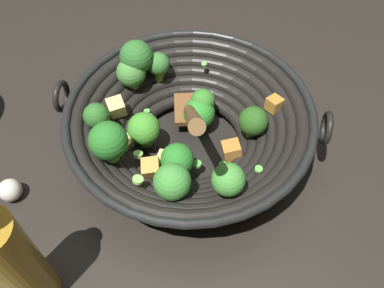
{
  "coord_description": "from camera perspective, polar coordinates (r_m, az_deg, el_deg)",
  "views": [
    {
      "loc": [
        -0.18,
        0.39,
        0.58
      ],
      "look_at": [
        -0.01,
        0.01,
        0.03
      ],
      "focal_mm": 38.18,
      "sensor_mm": 36.0,
      "label": 1
    }
  ],
  "objects": [
    {
      "name": "cooking_oil_bottle",
      "position": [
        0.55,
        -23.73,
        -14.92
      ],
      "size": [
        0.06,
        0.06,
        0.26
      ],
      "color": "#AD7F23",
      "rests_on": "ground"
    },
    {
      "name": "ground_plane",
      "position": [
        0.72,
        -0.28,
        -0.39
      ],
      "size": [
        4.0,
        4.0,
        0.0
      ],
      "primitive_type": "plane",
      "color": "#28231E"
    },
    {
      "name": "garlic_bulb",
      "position": [
        0.71,
        -24.07,
        -5.9
      ],
      "size": [
        0.04,
        0.04,
        0.04
      ],
      "primitive_type": "sphere",
      "color": "silver",
      "rests_on": "ground"
    },
    {
      "name": "wok",
      "position": [
        0.67,
        -0.61,
        2.88
      ],
      "size": [
        0.43,
        0.4,
        0.28
      ],
      "color": "black",
      "rests_on": "ground"
    }
  ]
}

